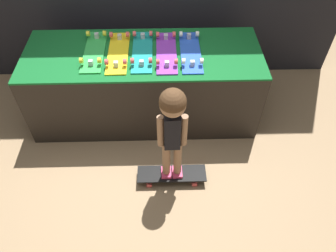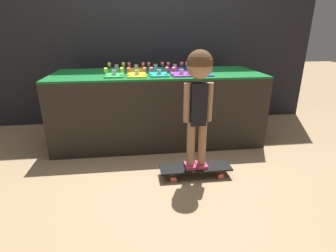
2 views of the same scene
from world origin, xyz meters
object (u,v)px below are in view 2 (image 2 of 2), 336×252
(skateboard_blue_on_rack, at_px, (198,70))
(child, at_px, (199,89))
(skateboard_green_on_rack, at_px, (116,71))
(skateboard_yellow_on_rack, at_px, (137,71))
(skateboard_on_floor, at_px, (195,169))
(skateboard_teal_on_rack, at_px, (157,71))
(skateboard_purple_on_rack, at_px, (178,71))

(skateboard_blue_on_rack, xyz_separation_m, child, (-0.20, -0.90, -0.01))
(skateboard_green_on_rack, height_order, skateboard_yellow_on_rack, same)
(skateboard_blue_on_rack, bearing_deg, skateboard_on_floor, -102.81)
(skateboard_green_on_rack, relative_size, child, 0.66)
(skateboard_yellow_on_rack, height_order, skateboard_blue_on_rack, same)
(skateboard_teal_on_rack, relative_size, child, 0.66)
(skateboard_blue_on_rack, bearing_deg, skateboard_green_on_rack, 177.92)
(skateboard_on_floor, xyz_separation_m, child, (0.00, 0.00, 0.73))
(skateboard_purple_on_rack, relative_size, skateboard_on_floor, 1.05)
(skateboard_blue_on_rack, height_order, skateboard_on_floor, skateboard_blue_on_rack)
(skateboard_yellow_on_rack, relative_size, skateboard_teal_on_rack, 1.00)
(skateboard_green_on_rack, distance_m, child, 1.17)
(skateboard_green_on_rack, xyz_separation_m, skateboard_teal_on_rack, (0.46, -0.02, 0.00))
(skateboard_green_on_rack, height_order, child, child)
(skateboard_green_on_rack, bearing_deg, skateboard_teal_on_rack, -1.89)
(skateboard_teal_on_rack, height_order, skateboard_purple_on_rack, same)
(skateboard_teal_on_rack, xyz_separation_m, skateboard_purple_on_rack, (0.23, -0.02, 0.00))
(skateboard_teal_on_rack, bearing_deg, skateboard_purple_on_rack, -4.96)
(skateboard_blue_on_rack, bearing_deg, skateboard_yellow_on_rack, 179.42)
(skateboard_on_floor, bearing_deg, skateboard_blue_on_rack, 77.19)
(skateboard_green_on_rack, distance_m, skateboard_purple_on_rack, 0.69)
(skateboard_on_floor, bearing_deg, skateboard_yellow_on_rack, 118.24)
(skateboard_yellow_on_rack, height_order, child, child)
(skateboard_on_floor, bearing_deg, skateboard_green_on_rack, 127.56)
(skateboard_blue_on_rack, xyz_separation_m, skateboard_on_floor, (-0.20, -0.90, -0.74))
(skateboard_on_floor, bearing_deg, child, 0.00)
(skateboard_yellow_on_rack, relative_size, skateboard_blue_on_rack, 1.00)
(skateboard_teal_on_rack, relative_size, skateboard_on_floor, 1.05)
(skateboard_green_on_rack, xyz_separation_m, skateboard_blue_on_rack, (0.92, -0.03, 0.00))
(skateboard_yellow_on_rack, bearing_deg, skateboard_blue_on_rack, -0.58)
(skateboard_purple_on_rack, xyz_separation_m, child, (0.03, -0.89, -0.01))
(skateboard_blue_on_rack, height_order, child, child)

